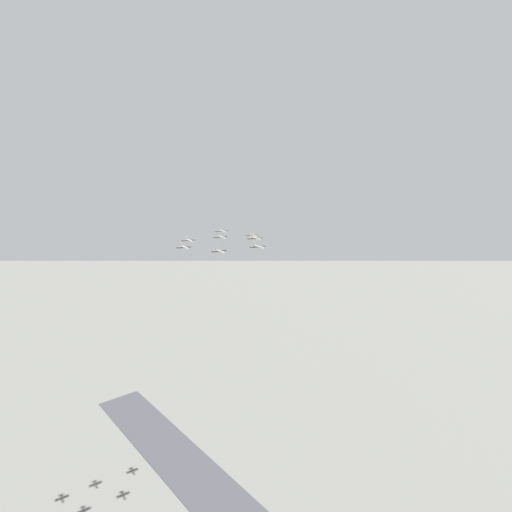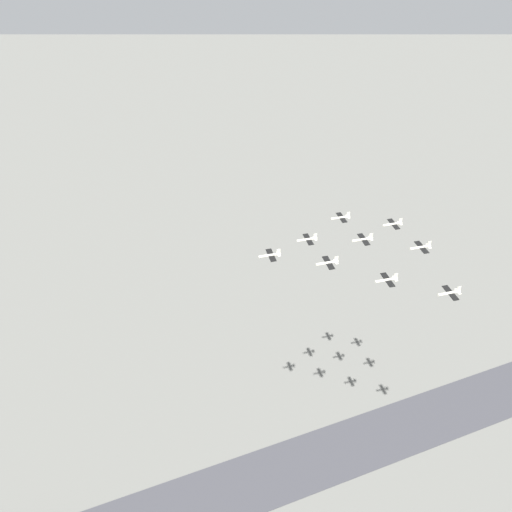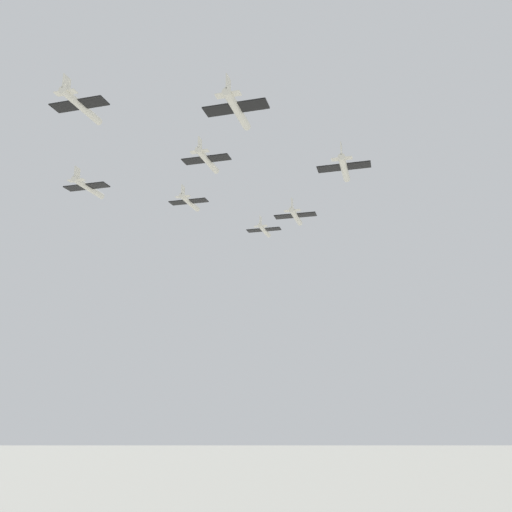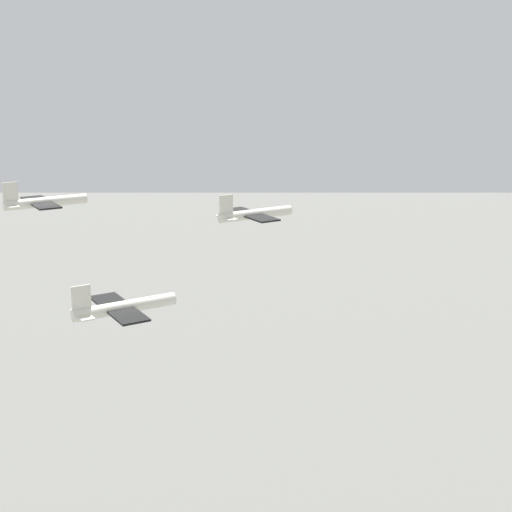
{
  "view_description": "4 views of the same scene",
  "coord_description": "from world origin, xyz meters",
  "views": [
    {
      "loc": [
        -179.87,
        -2.97,
        182.22
      ],
      "look_at": [
        2.31,
        29.25,
        150.23
      ],
      "focal_mm": 28.0,
      "sensor_mm": 36.0,
      "label": 1
    },
    {
      "loc": [
        61.91,
        -96.96,
        264.6
      ],
      "look_at": [
        -10.17,
        30.12,
        150.49
      ],
      "focal_mm": 35.0,
      "sensor_mm": 36.0,
      "label": 2
    },
    {
      "loc": [
        53.21,
        116.66,
        122.81
      ],
      "look_at": [
        -5.11,
        20.27,
        151.4
      ],
      "focal_mm": 35.0,
      "sensor_mm": 36.0,
      "label": 3
    },
    {
      "loc": [
        -18.02,
        94.68,
        169.38
      ],
      "look_at": [
        -3.44,
        29.07,
        151.61
      ],
      "focal_mm": 50.0,
      "sensor_mm": 36.0,
      "label": 4
    }
  ],
  "objects": [
    {
      "name": "jet_3",
      "position": [
        37.31,
        36.8,
        153.96
      ],
      "size": [
        7.0,
        6.95,
        2.7
      ],
      "rotation": [
        0.0,
        0.0,
        2.33
      ],
      "color": "silver"
    },
    {
      "name": "jet_7",
      "position": [
        43.01,
        56.57,
        157.02
      ],
      "size": [
        7.0,
        6.95,
        2.7
      ],
      "rotation": [
        0.0,
        0.0,
        2.33
      ],
      "color": "silver"
    },
    {
      "name": "jet_0",
      "position": [
        -2.79,
        27.54,
        155.47
      ],
      "size": [
        7.0,
        6.95,
        2.7
      ],
      "rotation": [
        0.0,
        0.0,
        2.33
      ],
      "color": "silver"
    },
    {
      "name": "jet_1",
      "position": [
        17.26,
        32.17,
        156.71
      ],
      "size": [
        7.0,
        6.95,
        2.7
      ],
      "rotation": [
        0.0,
        0.0,
        2.33
      ],
      "color": "silver"
    },
    {
      "name": "jet_8",
      "position": [
        28.65,
        71.72,
        153.25
      ],
      "size": [
        7.0,
        6.95,
        2.7
      ],
      "rotation": [
        0.0,
        0.0,
        2.33
      ],
      "color": "silver"
    },
    {
      "name": "jet_4",
      "position": [
        22.96,
        51.95,
        156.22
      ],
      "size": [
        7.0,
        6.95,
        2.7
      ],
      "rotation": [
        0.0,
        0.0,
        2.33
      ],
      "color": "silver"
    },
    {
      "name": "jet_2",
      "position": [
        2.91,
        47.32,
        151.98
      ],
      "size": [
        7.0,
        6.95,
        2.7
      ],
      "rotation": [
        0.0,
        0.0,
        2.33
      ],
      "color": "silver"
    },
    {
      "name": "jet_5",
      "position": [
        8.6,
        67.09,
        152.45
      ],
      "size": [
        7.0,
        6.95,
        2.7
      ],
      "rotation": [
        0.0,
        0.0,
        2.33
      ],
      "color": "silver"
    }
  ]
}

